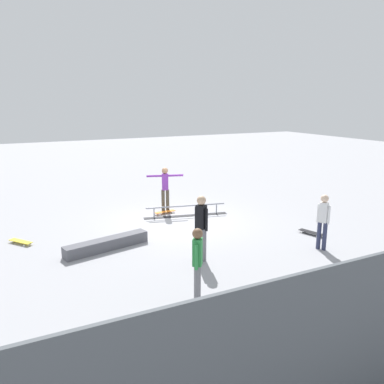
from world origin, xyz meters
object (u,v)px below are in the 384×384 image
(trash_bin, at_px, (312,322))
(skater_main, at_px, (165,186))
(bystander_black_shirt, at_px, (201,224))
(loose_skateboard_black, at_px, (311,232))
(grind_rail, at_px, (186,211))
(skateboard_main, at_px, (165,212))
(skate_ledge, at_px, (107,244))
(bystander_green_shirt, at_px, (197,261))
(bystander_white_shirt, at_px, (323,219))
(loose_skateboard_yellow, at_px, (21,241))

(trash_bin, bearing_deg, skater_main, -96.28)
(bystander_black_shirt, distance_m, loose_skateboard_black, 4.14)
(bystander_black_shirt, bearing_deg, grind_rail, -48.43)
(grind_rail, distance_m, skateboard_main, 0.83)
(skate_ledge, height_order, bystander_black_shirt, bystander_black_shirt)
(skateboard_main, relative_size, trash_bin, 0.97)
(grind_rail, xyz_separation_m, bystander_green_shirt, (2.48, 5.68, 0.73))
(skater_main, xyz_separation_m, skateboard_main, (0.12, 0.23, -0.91))
(bystander_green_shirt, xyz_separation_m, trash_bin, (-1.07, 2.19, -0.48))
(grind_rail, relative_size, bystander_white_shirt, 1.92)
(bystander_white_shirt, relative_size, trash_bin, 1.89)
(loose_skateboard_black, relative_size, trash_bin, 0.98)
(loose_skateboard_yellow, bearing_deg, skateboard_main, -115.33)
(bystander_black_shirt, bearing_deg, bystander_green_shirt, 121.68)
(skateboard_main, relative_size, loose_skateboard_black, 0.99)
(skateboard_main, bearing_deg, bystander_white_shirt, -69.15)
(skater_main, relative_size, bystander_green_shirt, 1.06)
(loose_skateboard_black, distance_m, loose_skateboard_yellow, 8.81)
(grind_rail, distance_m, skater_main, 1.25)
(bystander_white_shirt, relative_size, bystander_black_shirt, 0.91)
(loose_skateboard_black, bearing_deg, bystander_white_shirt, -47.63)
(skate_ledge, bearing_deg, bystander_green_shirt, 104.12)
(skater_main, relative_size, skateboard_main, 2.08)
(grind_rail, relative_size, skater_main, 1.80)
(skateboard_main, xyz_separation_m, bystander_white_shirt, (-2.56, 5.26, 0.83))
(trash_bin, bearing_deg, bystander_green_shirt, -64.05)
(bystander_green_shirt, height_order, bystander_white_shirt, bystander_green_shirt)
(grind_rail, height_order, skate_ledge, grind_rail)
(bystander_green_shirt, bearing_deg, skate_ledge, 50.70)
(loose_skateboard_black, bearing_deg, skater_main, -161.61)
(skater_main, height_order, loose_skateboard_black, skater_main)
(skater_main, distance_m, loose_skateboard_yellow, 5.34)
(skater_main, height_order, loose_skateboard_yellow, skater_main)
(skater_main, height_order, skateboard_main, skater_main)
(skateboard_main, distance_m, bystander_white_shirt, 5.90)
(bystander_black_shirt, bearing_deg, loose_skateboard_black, -115.16)
(skateboard_main, relative_size, bystander_green_shirt, 0.51)
(trash_bin, bearing_deg, bystander_white_shirt, -136.56)
(loose_skateboard_yellow, bearing_deg, grind_rail, -122.51)
(grind_rail, distance_m, trash_bin, 8.00)
(skateboard_main, relative_size, bystander_black_shirt, 0.47)
(trash_bin, bearing_deg, bystander_black_shirt, -90.15)
(grind_rail, height_order, skater_main, skater_main)
(skate_ledge, height_order, bystander_white_shirt, bystander_white_shirt)
(grind_rail, distance_m, bystander_black_shirt, 4.14)
(skate_ledge, bearing_deg, loose_skateboard_yellow, -36.14)
(bystander_black_shirt, relative_size, trash_bin, 2.07)
(bystander_black_shirt, bearing_deg, skate_ledge, 18.94)
(loose_skateboard_black, relative_size, loose_skateboard_yellow, 1.08)
(bystander_green_shirt, bearing_deg, skater_main, 19.31)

